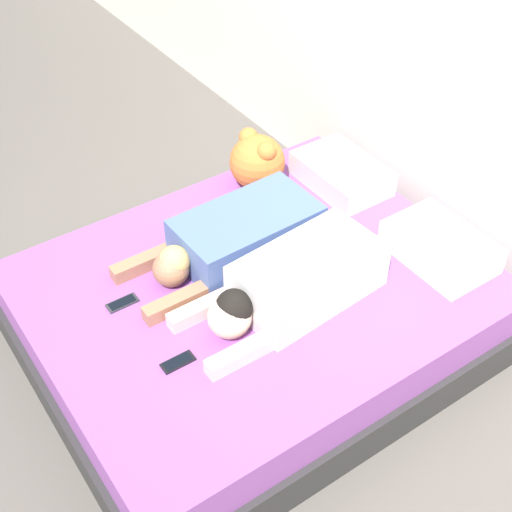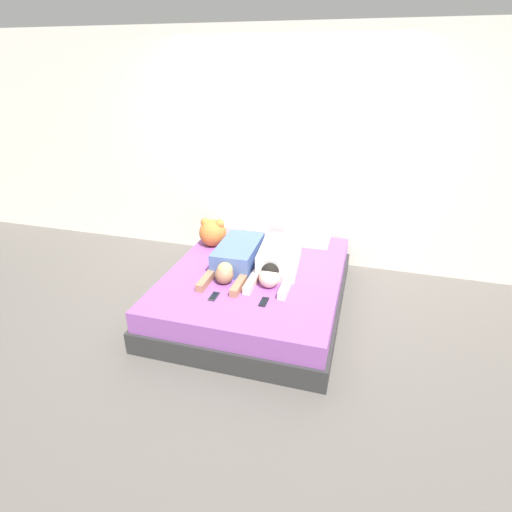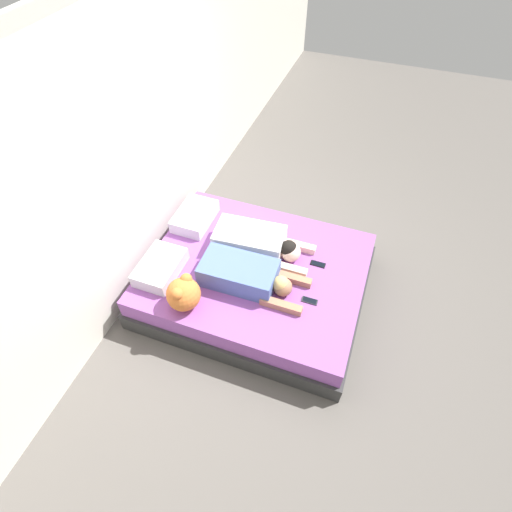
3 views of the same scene
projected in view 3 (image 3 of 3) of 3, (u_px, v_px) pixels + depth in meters
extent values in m
plane|color=#5B5651|center=(256.00, 292.00, 4.09)|extent=(12.00, 12.00, 0.00)
cube|color=silver|center=(124.00, 162.00, 3.38)|extent=(12.00, 0.06, 2.60)
cube|color=#2D2D2D|center=(256.00, 286.00, 4.01)|extent=(1.69, 2.08, 0.20)
cube|color=#8C4C9E|center=(256.00, 273.00, 3.86)|extent=(1.63, 2.02, 0.20)
cube|color=silver|center=(160.00, 267.00, 3.69)|extent=(0.50, 0.34, 0.14)
cube|color=silver|center=(195.00, 216.00, 4.14)|extent=(0.50, 0.34, 0.14)
cube|color=#4C66A5|center=(239.00, 273.00, 3.59)|extent=(0.39, 0.69, 0.22)
sphere|color=#A37051|center=(283.00, 287.00, 3.52)|extent=(0.17, 0.17, 0.17)
sphere|color=#D8B266|center=(281.00, 284.00, 3.49)|extent=(0.14, 0.14, 0.14)
cube|color=#A37051|center=(281.00, 305.00, 3.45)|extent=(0.07, 0.37, 0.07)
cube|color=#A37051|center=(292.00, 278.00, 3.64)|extent=(0.07, 0.37, 0.07)
cube|color=silver|center=(250.00, 240.00, 3.86)|extent=(0.42, 0.69, 0.23)
sphere|color=beige|center=(291.00, 252.00, 3.78)|extent=(0.19, 0.19, 0.19)
sphere|color=black|center=(289.00, 248.00, 3.75)|extent=(0.16, 0.16, 0.16)
cube|color=beige|center=(288.00, 269.00, 3.72)|extent=(0.07, 0.36, 0.07)
cube|color=beige|center=(297.00, 246.00, 3.91)|extent=(0.07, 0.36, 0.07)
cube|color=#2D2D33|center=(310.00, 301.00, 3.52)|extent=(0.06, 0.14, 0.01)
cube|color=black|center=(310.00, 300.00, 3.51)|extent=(0.05, 0.12, 0.00)
cube|color=black|center=(318.00, 264.00, 3.80)|extent=(0.06, 0.14, 0.01)
cube|color=black|center=(318.00, 264.00, 3.79)|extent=(0.05, 0.12, 0.00)
sphere|color=orange|center=(184.00, 294.00, 3.39)|extent=(0.30, 0.30, 0.30)
sphere|color=orange|center=(177.00, 294.00, 3.25)|extent=(0.10, 0.10, 0.10)
sphere|color=orange|center=(186.00, 279.00, 3.35)|extent=(0.10, 0.10, 0.10)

